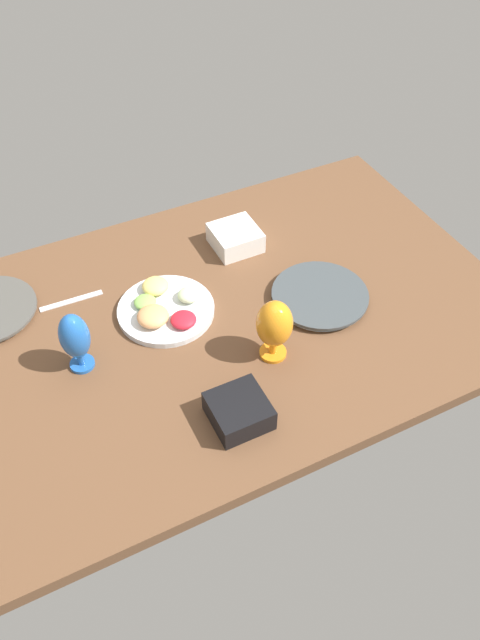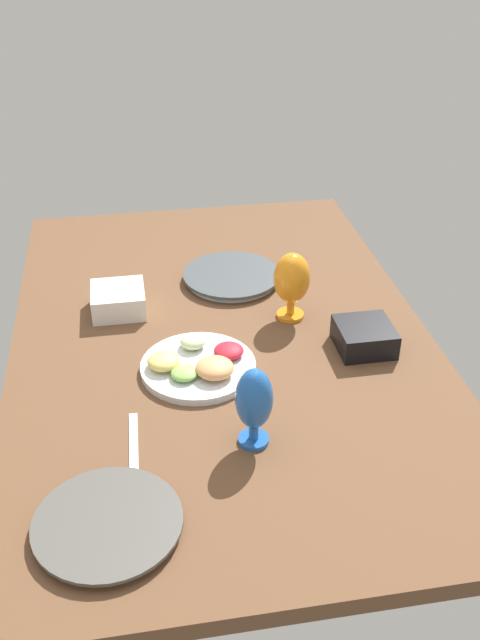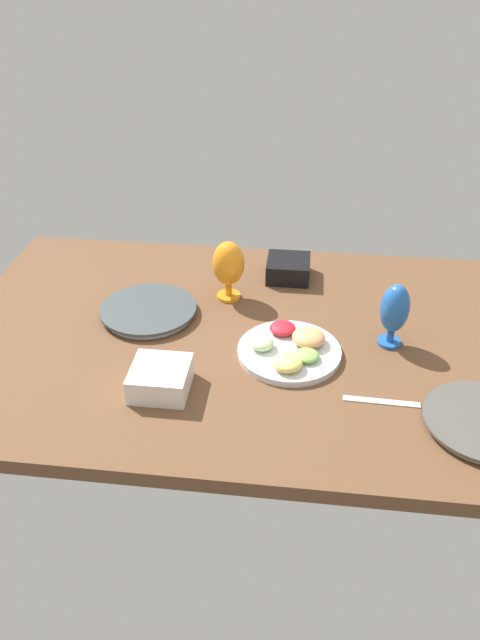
# 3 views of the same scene
# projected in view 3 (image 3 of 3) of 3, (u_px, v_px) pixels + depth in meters

# --- Properties ---
(ground_plane) EXTENTS (1.60, 1.04, 0.04)m
(ground_plane) POSITION_uv_depth(u_px,v_px,m) (240.00, 340.00, 1.67)
(ground_plane) COLOR brown
(dinner_plate_right) EXTENTS (0.28, 0.28, 0.02)m
(dinner_plate_right) POSITION_uv_depth(u_px,v_px,m) (149.00, 311.00, 1.74)
(dinner_plate_right) COLOR silver
(dinner_plate_right) RESTS_ON ground_plane
(fruit_platter) EXTENTS (0.27, 0.27, 0.06)m
(fruit_platter) POSITION_uv_depth(u_px,v_px,m) (290.00, 349.00, 1.57)
(fruit_platter) COLOR silver
(fruit_platter) RESTS_ON ground_plane
(hurricane_glass_blue) EXTENTS (0.08, 0.08, 0.18)m
(hurricane_glass_blue) POSITION_uv_depth(u_px,v_px,m) (395.00, 310.00, 1.57)
(hurricane_glass_blue) COLOR #225EB4
(hurricane_glass_blue) RESTS_ON ground_plane
(hurricane_glass_orange) EXTENTS (0.09, 0.09, 0.18)m
(hurricane_glass_orange) POSITION_uv_depth(u_px,v_px,m) (228.00, 265.00, 1.76)
(hurricane_glass_orange) COLOR orange
(hurricane_glass_orange) RESTS_ON ground_plane
(square_bowl_black) EXTENTS (0.13, 0.13, 0.06)m
(square_bowl_black) POSITION_uv_depth(u_px,v_px,m) (288.00, 267.00, 1.91)
(square_bowl_black) COLOR black
(square_bowl_black) RESTS_ON ground_plane
(square_bowl_white) EXTENTS (0.14, 0.14, 0.06)m
(square_bowl_white) POSITION_uv_depth(u_px,v_px,m) (160.00, 377.00, 1.45)
(square_bowl_white) COLOR white
(square_bowl_white) RESTS_ON ground_plane
(fork_by_left_plate) EXTENTS (0.18, 0.02, 0.01)m
(fork_by_left_plate) POSITION_uv_depth(u_px,v_px,m) (381.00, 401.00, 1.43)
(fork_by_left_plate) COLOR silver
(fork_by_left_plate) RESTS_ON ground_plane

